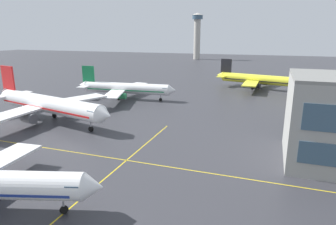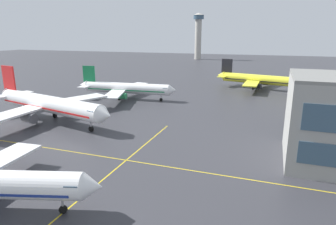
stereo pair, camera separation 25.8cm
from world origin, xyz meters
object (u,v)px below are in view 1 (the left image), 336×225
object	(u,v)px
airliner_second_row	(47,104)
airliner_third_row	(125,88)
control_tower	(197,33)
airliner_far_left_stand	(258,79)

from	to	relation	value
airliner_second_row	airliner_third_row	bearing A→B (deg)	79.12
control_tower	airliner_third_row	bearing A→B (deg)	-84.05
airliner_second_row	control_tower	size ratio (longest dim) A/B	1.07
airliner_third_row	control_tower	bearing A→B (deg)	95.95
airliner_far_left_stand	control_tower	xyz separation A→B (m)	(-55.25, 124.88, 17.61)
control_tower	airliner_far_left_stand	bearing A→B (deg)	-66.14
airliner_third_row	airliner_far_left_stand	size ratio (longest dim) A/B	0.97
airliner_third_row	control_tower	size ratio (longest dim) A/B	0.90
airliner_third_row	airliner_second_row	bearing A→B (deg)	-100.88
airliner_far_left_stand	control_tower	bearing A→B (deg)	113.86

